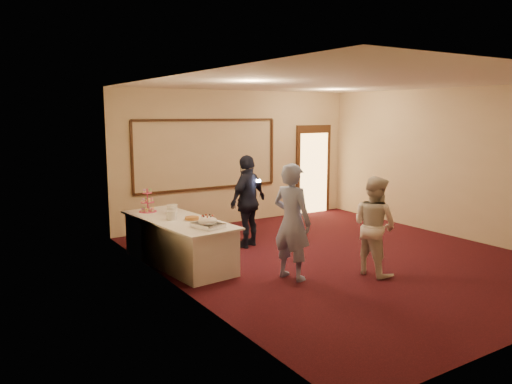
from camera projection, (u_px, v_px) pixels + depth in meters
floor at (340, 258)px, 8.70m from camera, size 7.00×7.00×0.00m
room_walls at (343, 141)px, 8.38m from camera, size 6.04×7.04×3.02m
wall_molding at (208, 154)px, 10.92m from camera, size 3.45×0.04×1.55m
doorway at (313, 170)px, 12.55m from camera, size 1.05×0.07×2.20m
buffet_table at (179, 241)px, 8.27m from camera, size 1.19×2.52×0.77m
pavlova_tray at (208, 222)px, 7.58m from camera, size 0.45×0.52×0.18m
cupcake_stand at (148, 203)px, 8.78m from camera, size 0.31×0.31×0.46m
plate_stack_a at (172, 215)px, 8.14m from camera, size 0.17×0.17×0.15m
plate_stack_b at (172, 209)px, 8.62m from camera, size 0.19×0.19×0.16m
tart at (192, 219)px, 8.10m from camera, size 0.27×0.27×0.06m
man at (292, 222)px, 7.47m from camera, size 0.60×0.74×1.77m
woman at (374, 226)px, 7.72m from camera, size 0.64×0.80×1.54m
guest at (248, 201)px, 9.33m from camera, size 1.10×0.80×1.73m
camera_flash at (258, 181)px, 9.14m from camera, size 0.07×0.04×0.05m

